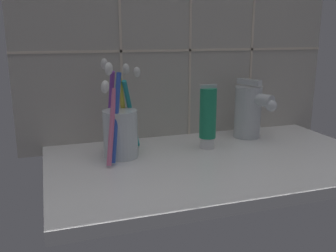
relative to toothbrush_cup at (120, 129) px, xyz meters
The scene contains 5 objects.
sink_counter 19.40cm from the toothbrush_cup, 21.44° to the right, with size 62.79×37.07×2.00cm, color white.
tile_wall_backsplash 29.38cm from the toothbrush_cup, 35.47° to the left, with size 72.79×1.72×56.48cm.
toothbrush_cup is the anchor object (origin of this frame).
toothpaste_tube 18.15cm from the toothbrush_cup, ahead, with size 3.58×3.41×13.27cm.
sink_faucet 30.74cm from the toothbrush_cup, ahead, with size 6.44×10.07×13.26cm.
Camera 1 is at (-29.95, -61.51, 25.25)cm, focal length 40.00 mm.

